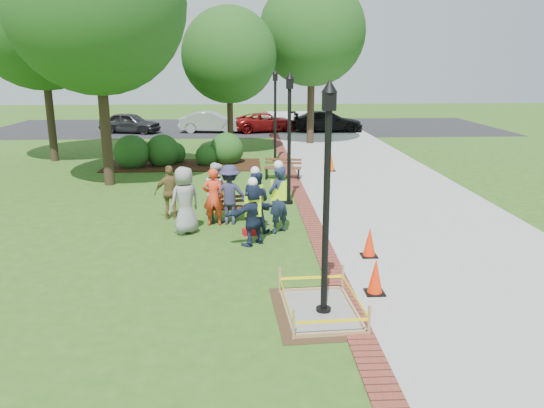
{
  "coord_description": "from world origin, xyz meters",
  "views": [
    {
      "loc": [
        -0.17,
        -12.0,
        4.51
      ],
      "look_at": [
        0.5,
        1.2,
        1.0
      ],
      "focal_mm": 35.0,
      "sensor_mm": 36.0,
      "label": 1
    }
  ],
  "objects_px": {
    "bench_near": "(233,214)",
    "cone_front": "(375,277)",
    "wet_concrete_pad": "(320,300)",
    "hivis_worker_a": "(253,211)",
    "hivis_worker_b": "(278,197)",
    "lamp_near": "(327,183)",
    "hivis_worker_c": "(255,200)"
  },
  "relations": [
    {
      "from": "wet_concrete_pad",
      "to": "hivis_worker_a",
      "type": "distance_m",
      "value": 4.15
    },
    {
      "from": "wet_concrete_pad",
      "to": "lamp_near",
      "type": "height_order",
      "value": "lamp_near"
    },
    {
      "from": "bench_near",
      "to": "wet_concrete_pad",
      "type": "bearing_deg",
      "value": -73.66
    },
    {
      "from": "cone_front",
      "to": "hivis_worker_a",
      "type": "relative_size",
      "value": 0.43
    },
    {
      "from": "hivis_worker_b",
      "to": "hivis_worker_c",
      "type": "height_order",
      "value": "hivis_worker_b"
    },
    {
      "from": "wet_concrete_pad",
      "to": "bench_near",
      "type": "distance_m",
      "value": 6.27
    },
    {
      "from": "bench_near",
      "to": "hivis_worker_c",
      "type": "xyz_separation_m",
      "value": [
        0.65,
        -1.02,
        0.68
      ]
    },
    {
      "from": "bench_near",
      "to": "cone_front",
      "type": "relative_size",
      "value": 1.85
    },
    {
      "from": "cone_front",
      "to": "bench_near",
      "type": "bearing_deg",
      "value": 119.36
    },
    {
      "from": "hivis_worker_c",
      "to": "bench_near",
      "type": "bearing_deg",
      "value": 122.62
    },
    {
      "from": "wet_concrete_pad",
      "to": "hivis_worker_b",
      "type": "height_order",
      "value": "hivis_worker_b"
    },
    {
      "from": "hivis_worker_a",
      "to": "wet_concrete_pad",
      "type": "bearing_deg",
      "value": -73.09
    },
    {
      "from": "lamp_near",
      "to": "hivis_worker_c",
      "type": "height_order",
      "value": "lamp_near"
    },
    {
      "from": "hivis_worker_a",
      "to": "hivis_worker_c",
      "type": "relative_size",
      "value": 0.96
    },
    {
      "from": "cone_front",
      "to": "hivis_worker_b",
      "type": "height_order",
      "value": "hivis_worker_b"
    },
    {
      "from": "cone_front",
      "to": "lamp_near",
      "type": "distance_m",
      "value": 2.52
    },
    {
      "from": "wet_concrete_pad",
      "to": "cone_front",
      "type": "bearing_deg",
      "value": 31.37
    },
    {
      "from": "hivis_worker_b",
      "to": "hivis_worker_c",
      "type": "relative_size",
      "value": 1.1
    },
    {
      "from": "hivis_worker_a",
      "to": "hivis_worker_c",
      "type": "height_order",
      "value": "hivis_worker_c"
    },
    {
      "from": "lamp_near",
      "to": "bench_near",
      "type": "bearing_deg",
      "value": 106.77
    },
    {
      "from": "lamp_near",
      "to": "hivis_worker_b",
      "type": "xyz_separation_m",
      "value": [
        -0.54,
        4.92,
        -1.49
      ]
    },
    {
      "from": "lamp_near",
      "to": "hivis_worker_b",
      "type": "distance_m",
      "value": 5.17
    },
    {
      "from": "bench_near",
      "to": "hivis_worker_a",
      "type": "bearing_deg",
      "value": -74.75
    },
    {
      "from": "hivis_worker_a",
      "to": "cone_front",
      "type": "bearing_deg",
      "value": -53.01
    },
    {
      "from": "hivis_worker_b",
      "to": "lamp_near",
      "type": "bearing_deg",
      "value": -83.71
    },
    {
      "from": "hivis_worker_b",
      "to": "wet_concrete_pad",
      "type": "bearing_deg",
      "value": -84.34
    },
    {
      "from": "wet_concrete_pad",
      "to": "cone_front",
      "type": "xyz_separation_m",
      "value": [
        1.21,
        0.74,
        0.13
      ]
    },
    {
      "from": "wet_concrete_pad",
      "to": "hivis_worker_a",
      "type": "height_order",
      "value": "hivis_worker_a"
    },
    {
      "from": "wet_concrete_pad",
      "to": "hivis_worker_c",
      "type": "relative_size",
      "value": 1.31
    },
    {
      "from": "bench_near",
      "to": "cone_front",
      "type": "height_order",
      "value": "cone_front"
    },
    {
      "from": "bench_near",
      "to": "lamp_near",
      "type": "distance_m",
      "value": 6.69
    },
    {
      "from": "hivis_worker_a",
      "to": "hivis_worker_b",
      "type": "bearing_deg",
      "value": 54.15
    }
  ]
}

